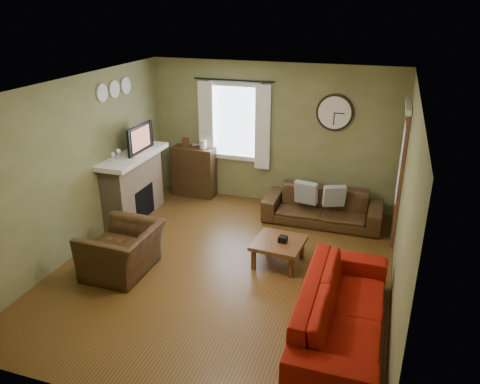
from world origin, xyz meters
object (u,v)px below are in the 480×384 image
(sofa_brown, at_px, (322,207))
(sofa_red, at_px, (342,311))
(bookshelf, at_px, (194,172))
(coffee_table, at_px, (278,252))
(armchair, at_px, (123,250))

(sofa_brown, bearing_deg, sofa_red, -77.01)
(bookshelf, xyz_separation_m, coffee_table, (2.19, -2.03, -0.30))
(armchair, bearing_deg, sofa_brown, 136.06)
(bookshelf, relative_size, sofa_brown, 0.49)
(sofa_red, height_order, armchair, sofa_red)
(sofa_brown, distance_m, armchair, 3.45)
(sofa_red, bearing_deg, armchair, 81.85)
(sofa_red, distance_m, coffee_table, 1.70)
(sofa_brown, height_order, sofa_red, sofa_red)
(sofa_brown, distance_m, coffee_table, 1.64)
(sofa_brown, relative_size, armchair, 1.92)
(coffee_table, bearing_deg, sofa_red, -51.31)
(bookshelf, height_order, sofa_red, bookshelf)
(sofa_brown, relative_size, sofa_red, 0.86)
(sofa_red, xyz_separation_m, coffee_table, (-1.06, 1.32, -0.15))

